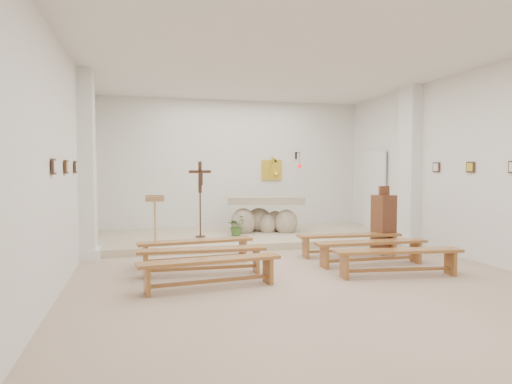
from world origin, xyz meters
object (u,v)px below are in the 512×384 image
object	(u,v)px
altar	(265,217)
lectern	(155,219)
bench_right_second	(371,247)
crucifix_stand	(200,194)
donation_pedestal	(384,224)
bench_left_second	(202,255)
bench_right_front	(349,240)
bench_left_front	(196,246)
bench_right_third	(398,256)
bench_left_third	(210,266)

from	to	relation	value
altar	lectern	bearing A→B (deg)	-143.12
altar	bench_right_second	xyz separation A→B (m)	(0.98, -3.49, -0.19)
altar	crucifix_stand	bearing A→B (deg)	-151.58
donation_pedestal	bench_right_second	size ratio (longest dim) A/B	0.66
donation_pedestal	bench_right_second	xyz separation A→B (m)	(-0.78, -0.95, -0.27)
bench_left_second	bench_right_second	size ratio (longest dim) A/B	1.00
lectern	bench_right_front	distance (m)	3.90
bench_left_front	bench_left_second	size ratio (longest dim) A/B	1.01
lectern	bench_right_second	size ratio (longest dim) A/B	0.51
bench_left_second	donation_pedestal	bearing A→B (deg)	16.24
lectern	bench_left_second	distance (m)	2.38
donation_pedestal	bench_left_second	bearing A→B (deg)	-177.43
bench_right_front	altar	bearing A→B (deg)	113.88
bench_left_second	bench_right_third	size ratio (longest dim) A/B	0.99
donation_pedestal	lectern	bearing A→B (deg)	151.78
bench_right_front	bench_right_second	xyz separation A→B (m)	(0.00, -0.86, 0.00)
bench_left_second	bench_left_third	world-z (taller)	same
crucifix_stand	donation_pedestal	bearing A→B (deg)	-45.50
altar	bench_left_second	distance (m)	4.02
bench_right_second	bench_left_third	xyz separation A→B (m)	(-2.96, -0.86, 0.00)
bench_right_third	crucifix_stand	bearing A→B (deg)	130.53
lectern	bench_left_third	bearing A→B (deg)	-75.89
lectern	donation_pedestal	distance (m)	4.59
altar	bench_right_front	distance (m)	2.81
altar	bench_right_third	size ratio (longest dim) A/B	0.94
donation_pedestal	bench_left_third	world-z (taller)	donation_pedestal
bench_left_third	bench_left_front	bearing A→B (deg)	83.11
altar	bench_right_second	distance (m)	3.63
altar	bench_left_front	size ratio (longest dim) A/B	0.94
donation_pedestal	bench_left_second	distance (m)	3.87
altar	bench_left_third	distance (m)	4.79
bench_left_second	bench_right_front	bearing A→B (deg)	18.25
crucifix_stand	bench_left_second	bearing A→B (deg)	-110.92
altar	donation_pedestal	bearing A→B (deg)	-43.48
bench_left_second	bench_left_third	xyz separation A→B (m)	(0.00, -0.86, 0.00)
donation_pedestal	bench_right_third	size ratio (longest dim) A/B	0.66
crucifix_stand	bench_right_third	world-z (taller)	crucifix_stand
altar	bench_right_third	xyz separation A→B (m)	(0.98, -4.35, -0.19)
crucifix_stand	bench_right_second	xyz separation A→B (m)	(2.61, -3.01, -0.81)
lectern	crucifix_stand	bearing A→B (deg)	38.57
altar	bench_right_third	bearing A→B (deg)	-65.45
donation_pedestal	bench_left_third	bearing A→B (deg)	-165.83
crucifix_stand	bench_left_front	world-z (taller)	crucifix_stand
bench_left_front	bench_right_second	distance (m)	3.09
bench_left_front	bench_right_second	xyz separation A→B (m)	(2.96, -0.86, 0.00)
crucifix_stand	donation_pedestal	distance (m)	4.00
altar	bench_right_third	world-z (taller)	altar
crucifix_stand	bench_right_front	xyz separation A→B (m)	(2.61, -2.15, -0.81)
altar	crucifix_stand	distance (m)	1.81
lectern	bench_right_front	xyz separation A→B (m)	(3.62, -1.40, -0.34)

